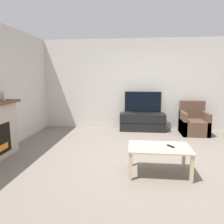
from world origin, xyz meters
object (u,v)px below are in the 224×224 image
Objects in this scene: armchair at (193,124)px; remote at (171,146)px; tv_stand at (142,122)px; coffee_table at (159,150)px; tv at (143,103)px; mantel_vase_right at (3,96)px.

remote is (-1.04, -2.68, 0.18)m from armchair.
coffee_table is at bearing -86.21° from tv_stand.
tv is 1.06× the size of coffee_table.
armchair is at bearing 35.51° from remote.
mantel_vase_right is at bearing -154.38° from armchair.
mantel_vase_right is 1.26× the size of remote.
armchair is (1.41, -0.21, 0.03)m from tv_stand.
tv_stand is 2.92m from remote.
armchair is 2.88m from remote.
tv_stand is at bearing 93.79° from coffee_table.
armchair is at bearing 65.74° from coffee_table.
tv_stand is at bearing 171.63° from armchair.
tv reaches higher than remote.
tv is (-0.00, -0.00, 0.56)m from tv_stand.
armchair is at bearing 25.62° from mantel_vase_right.
tv_stand is 2.92m from coffee_table.
coffee_table is (-1.22, -2.70, 0.11)m from armchair.
coffee_table is 0.19m from remote.
tv_stand is 1.25× the size of tv.
tv reaches higher than coffee_table.
mantel_vase_right is 3.67m from tv.
tv_stand is at bearing 63.99° from remote.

